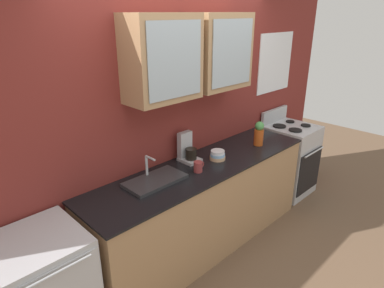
{
  "coord_description": "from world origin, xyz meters",
  "views": [
    {
      "loc": [
        -2.17,
        -2.01,
        2.32
      ],
      "look_at": [
        -0.18,
        0.0,
        1.2
      ],
      "focal_mm": 31.37,
      "sensor_mm": 36.0,
      "label": 1
    }
  ],
  "objects_px": {
    "bowl_stack": "(217,155)",
    "vase": "(259,134)",
    "stove_range": "(289,159)",
    "sink_faucet": "(155,180)",
    "coffee_maker": "(188,150)",
    "cup_near_sink": "(198,167)"
  },
  "relations": [
    {
      "from": "bowl_stack",
      "to": "vase",
      "type": "xyz_separation_m",
      "value": [
        0.62,
        -0.06,
        0.09
      ]
    },
    {
      "from": "stove_range",
      "to": "sink_faucet",
      "type": "height_order",
      "value": "sink_faucet"
    },
    {
      "from": "stove_range",
      "to": "coffee_maker",
      "type": "height_order",
      "value": "coffee_maker"
    },
    {
      "from": "stove_range",
      "to": "bowl_stack",
      "type": "distance_m",
      "value": 1.56
    },
    {
      "from": "sink_faucet",
      "to": "coffee_maker",
      "type": "distance_m",
      "value": 0.54
    },
    {
      "from": "coffee_maker",
      "to": "stove_range",
      "type": "bearing_deg",
      "value": -6.54
    },
    {
      "from": "vase",
      "to": "coffee_maker",
      "type": "height_order",
      "value": "coffee_maker"
    },
    {
      "from": "stove_range",
      "to": "cup_near_sink",
      "type": "relative_size",
      "value": 9.21
    },
    {
      "from": "sink_faucet",
      "to": "vase",
      "type": "bearing_deg",
      "value": -5.23
    },
    {
      "from": "stove_range",
      "to": "sink_faucet",
      "type": "distance_m",
      "value": 2.28
    },
    {
      "from": "stove_range",
      "to": "coffee_maker",
      "type": "bearing_deg",
      "value": 173.46
    },
    {
      "from": "vase",
      "to": "sink_faucet",
      "type": "bearing_deg",
      "value": 174.77
    },
    {
      "from": "vase",
      "to": "bowl_stack",
      "type": "bearing_deg",
      "value": 174.32
    },
    {
      "from": "vase",
      "to": "cup_near_sink",
      "type": "height_order",
      "value": "vase"
    },
    {
      "from": "bowl_stack",
      "to": "coffee_maker",
      "type": "xyz_separation_m",
      "value": [
        -0.23,
        0.19,
        0.06
      ]
    },
    {
      "from": "sink_faucet",
      "to": "coffee_maker",
      "type": "relative_size",
      "value": 1.85
    },
    {
      "from": "bowl_stack",
      "to": "cup_near_sink",
      "type": "xyz_separation_m",
      "value": [
        -0.34,
        -0.06,
        0.01
      ]
    },
    {
      "from": "stove_range",
      "to": "vase",
      "type": "distance_m",
      "value": 1.04
    },
    {
      "from": "bowl_stack",
      "to": "cup_near_sink",
      "type": "bearing_deg",
      "value": -170.11
    },
    {
      "from": "vase",
      "to": "cup_near_sink",
      "type": "distance_m",
      "value": 0.96
    },
    {
      "from": "coffee_maker",
      "to": "cup_near_sink",
      "type": "bearing_deg",
      "value": -113.07
    },
    {
      "from": "bowl_stack",
      "to": "sink_faucet",
      "type": "bearing_deg",
      "value": 175.14
    }
  ]
}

